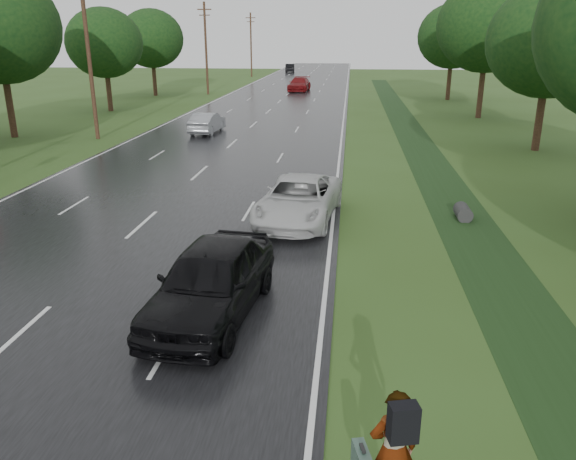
% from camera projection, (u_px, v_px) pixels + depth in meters
% --- Properties ---
extents(ground, '(220.00, 220.00, 0.00)m').
position_uv_depth(ground, '(16.00, 339.00, 12.47)').
color(ground, '#324F1C').
rests_on(ground, ground).
extents(road, '(14.00, 180.00, 0.04)m').
position_uv_depth(road, '(276.00, 105.00, 54.75)').
color(road, black).
rests_on(road, ground).
extents(edge_stripe_east, '(0.12, 180.00, 0.01)m').
position_uv_depth(edge_stripe_east, '(345.00, 106.00, 54.05)').
color(edge_stripe_east, silver).
rests_on(edge_stripe_east, road).
extents(edge_stripe_west, '(0.12, 180.00, 0.01)m').
position_uv_depth(edge_stripe_west, '(208.00, 104.00, 55.43)').
color(edge_stripe_west, silver).
rests_on(edge_stripe_west, road).
extents(center_line, '(0.12, 180.00, 0.01)m').
position_uv_depth(center_line, '(276.00, 105.00, 54.74)').
color(center_line, silver).
rests_on(center_line, road).
extents(drainage_ditch, '(2.20, 120.00, 0.56)m').
position_uv_depth(drainage_ditch, '(431.00, 166.00, 28.87)').
color(drainage_ditch, '#193213').
rests_on(drainage_ditch, ground).
extents(utility_pole_mid, '(1.60, 0.26, 10.00)m').
position_uv_depth(utility_pole_mid, '(89.00, 56.00, 35.20)').
color(utility_pole_mid, '#331E15').
rests_on(utility_pole_mid, ground).
extents(utility_pole_far, '(1.60, 0.26, 10.00)m').
position_uv_depth(utility_pole_far, '(206.00, 47.00, 63.39)').
color(utility_pole_far, '#331E15').
rests_on(utility_pole_far, ground).
extents(utility_pole_distant, '(1.60, 0.26, 10.00)m').
position_uv_depth(utility_pole_distant, '(251.00, 44.00, 91.57)').
color(utility_pole_distant, '#331E15').
rests_on(utility_pole_distant, ground).
extents(tree_east_c, '(7.00, 7.00, 9.29)m').
position_uv_depth(tree_east_c, '(551.00, 41.00, 31.16)').
color(tree_east_c, '#331E15').
rests_on(tree_east_c, ground).
extents(tree_east_d, '(8.00, 8.00, 10.76)m').
position_uv_depth(tree_east_d, '(488.00, 26.00, 44.02)').
color(tree_east_d, '#331E15').
rests_on(tree_east_d, ground).
extents(tree_east_f, '(7.20, 7.20, 9.62)m').
position_uv_depth(tree_east_f, '(453.00, 36.00, 57.46)').
color(tree_east_f, '#331E15').
rests_on(tree_east_f, ground).
extents(tree_west_d, '(6.60, 6.60, 8.80)m').
position_uv_depth(tree_west_d, '(104.00, 43.00, 48.66)').
color(tree_west_d, '#331E15').
rests_on(tree_west_d, ground).
extents(tree_west_f, '(7.00, 7.00, 9.29)m').
position_uv_depth(tree_west_f, '(151.00, 39.00, 61.77)').
color(tree_west_f, '#331E15').
rests_on(tree_west_f, ground).
extents(pedestrian, '(0.97, 0.74, 1.92)m').
position_uv_depth(pedestrian, '(392.00, 449.00, 7.72)').
color(pedestrian, '#A5998C').
rests_on(pedestrian, ground).
extents(white_pickup, '(3.14, 5.77, 1.53)m').
position_uv_depth(white_pickup, '(299.00, 199.00, 20.22)').
color(white_pickup, silver).
rests_on(white_pickup, road).
extents(dark_sedan, '(2.68, 5.43, 1.78)m').
position_uv_depth(dark_sedan, '(211.00, 281.00, 13.20)').
color(dark_sedan, black).
rests_on(dark_sedan, road).
extents(silver_sedan, '(1.74, 4.34, 1.40)m').
position_uv_depth(silver_sedan, '(207.00, 123.00, 38.62)').
color(silver_sedan, gray).
rests_on(silver_sedan, road).
extents(far_car_red, '(2.65, 5.76, 1.63)m').
position_uv_depth(far_car_red, '(299.00, 84.00, 68.30)').
color(far_car_red, maroon).
rests_on(far_car_red, road).
extents(far_car_dark, '(1.95, 4.74, 1.53)m').
position_uv_depth(far_car_dark, '(290.00, 68.00, 104.27)').
color(far_car_dark, black).
rests_on(far_car_dark, road).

